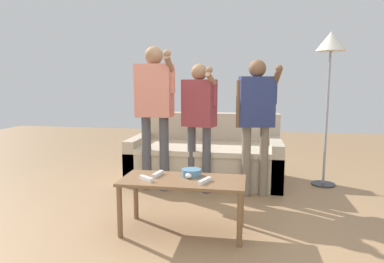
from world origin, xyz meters
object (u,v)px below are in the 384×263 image
(game_remote_nunchuk, at_px, (188,175))
(snack_bowl, at_px, (191,173))
(player_left, at_px, (155,101))
(floor_lamp, at_px, (330,53))
(game_remote_wand_near, at_px, (158,174))
(couch, at_px, (206,158))
(coffee_table, at_px, (183,186))
(game_remote_wand_spare, at_px, (205,181))
(player_center, at_px, (199,113))
(game_remote_wand_far, at_px, (146,178))
(player_right, at_px, (256,112))

(game_remote_nunchuk, bearing_deg, snack_bowl, 78.45)
(game_remote_nunchuk, xyz_separation_m, player_left, (-0.58, 1.02, 0.55))
(floor_lamp, distance_m, game_remote_wand_near, 2.50)
(couch, bearing_deg, player_left, -134.81)
(coffee_table, height_order, game_remote_wand_spare, game_remote_wand_spare)
(player_center, xyz_separation_m, game_remote_wand_spare, (0.22, -1.14, -0.44))
(floor_lamp, bearing_deg, player_left, -165.17)
(player_left, bearing_deg, game_remote_nunchuk, -60.65)
(game_remote_wand_spare, bearing_deg, floor_lamp, 53.24)
(player_left, bearing_deg, game_remote_wand_near, -72.94)
(game_remote_wand_far, distance_m, game_remote_wand_spare, 0.48)
(couch, distance_m, player_center, 0.81)
(coffee_table, bearing_deg, game_remote_wand_spare, -18.72)
(coffee_table, height_order, player_center, player_center)
(couch, distance_m, game_remote_wand_far, 1.70)
(snack_bowl, height_order, floor_lamp, floor_lamp)
(player_right, xyz_separation_m, game_remote_wand_near, (-0.82, -0.96, -0.46))
(floor_lamp, height_order, game_remote_wand_far, floor_lamp)
(floor_lamp, bearing_deg, game_remote_wand_spare, -126.76)
(game_remote_nunchuk, xyz_separation_m, player_center, (-0.07, 1.04, 0.43))
(player_center, height_order, player_right, player_right)
(player_center, bearing_deg, player_left, -178.82)
(couch, xyz_separation_m, game_remote_nunchuk, (0.06, -1.55, 0.19))
(floor_lamp, relative_size, player_right, 1.23)
(game_remote_nunchuk, height_order, game_remote_wand_far, game_remote_nunchuk)
(game_remote_wand_far, height_order, game_remote_wand_spare, same)
(player_right, relative_size, game_remote_wand_far, 10.46)
(couch, relative_size, player_center, 1.29)
(floor_lamp, xyz_separation_m, game_remote_wand_spare, (-1.23, -1.65, -1.11))
(coffee_table, relative_size, snack_bowl, 6.16)
(player_left, relative_size, game_remote_wand_spare, 9.89)
(floor_lamp, height_order, player_left, floor_lamp)
(couch, height_order, floor_lamp, floor_lamp)
(floor_lamp, height_order, game_remote_wand_spare, floor_lamp)
(coffee_table, bearing_deg, player_center, 91.57)
(coffee_table, distance_m, player_center, 1.19)
(player_center, distance_m, game_remote_wand_near, 1.11)
(coffee_table, bearing_deg, game_remote_wand_far, -163.98)
(coffee_table, xyz_separation_m, player_center, (-0.03, 1.07, 0.52))
(coffee_table, bearing_deg, player_left, 116.71)
(game_remote_nunchuk, bearing_deg, coffee_table, -135.54)
(player_left, relative_size, player_center, 1.13)
(coffee_table, height_order, game_remote_nunchuk, game_remote_nunchuk)
(coffee_table, distance_m, game_remote_wand_far, 0.31)
(game_remote_wand_near, xyz_separation_m, game_remote_wand_spare, (0.42, -0.14, -0.00))
(couch, bearing_deg, floor_lamp, -0.17)
(player_left, height_order, player_right, player_left)
(snack_bowl, bearing_deg, game_remote_wand_near, -173.33)
(game_remote_wand_far, xyz_separation_m, game_remote_wand_spare, (0.48, 0.02, -0.00))
(floor_lamp, distance_m, player_center, 1.68)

